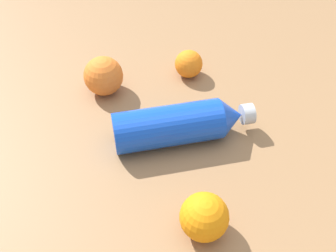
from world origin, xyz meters
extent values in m
plane|color=olive|center=(0.00, 0.00, 0.00)|extent=(2.40, 2.40, 0.00)
cylinder|color=blue|center=(-0.03, 0.04, 0.04)|extent=(0.18, 0.21, 0.08)
cone|color=blue|center=(0.04, -0.06, 0.04)|extent=(0.09, 0.08, 0.08)
cylinder|color=#B2B7BF|center=(0.06, -0.09, 0.04)|extent=(0.05, 0.04, 0.04)
sphere|color=orange|center=(-0.19, -0.09, 0.04)|extent=(0.08, 0.08, 0.08)
sphere|color=orange|center=(0.17, 0.08, 0.03)|extent=(0.06, 0.06, 0.06)
sphere|color=orange|center=(0.05, 0.23, 0.04)|extent=(0.08, 0.08, 0.08)
camera|label=1|loc=(-0.53, -0.17, 0.59)|focal=44.26mm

